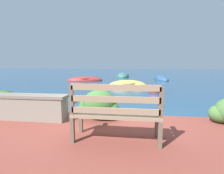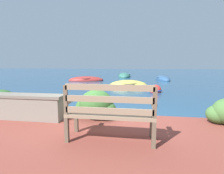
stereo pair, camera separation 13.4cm
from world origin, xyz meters
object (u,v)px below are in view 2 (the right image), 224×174
Objects in this scene: rowboat_mid at (86,80)px; mooring_buoy at (155,90)px; rowboat_nearest at (128,86)px; rowboat_far at (163,79)px; rowboat_outer at (124,76)px; park_bench at (110,111)px.

rowboat_mid is 7.09m from mooring_buoy.
rowboat_mid is (-3.64, 3.17, -0.01)m from rowboat_nearest.
rowboat_outer is at bearing -137.90° from rowboat_far.
rowboat_mid is 5.27m from rowboat_outer.
rowboat_far is at bearing 50.78° from rowboat_nearest.
rowboat_mid is at bearing -84.75° from rowboat_far.
rowboat_nearest is 0.90× the size of rowboat_outer.
rowboat_far is at bearing 80.54° from park_bench.
rowboat_far is (2.68, 4.93, -0.01)m from rowboat_nearest.
rowboat_nearest reaches higher than rowboat_far.
rowboat_nearest reaches higher than mooring_buoy.
rowboat_outer is (-1.07, 15.65, -0.64)m from park_bench.
rowboat_nearest is at bearing 130.43° from mooring_buoy.
rowboat_nearest is 0.83× the size of rowboat_mid.
rowboat_nearest is at bearing -177.90° from rowboat_outer.
rowboat_outer reaches higher than rowboat_nearest.
park_bench is 13.17m from rowboat_far.
mooring_buoy reaches higher than rowboat_far.
park_bench is at bearing 179.58° from rowboat_outer.
rowboat_far is 6.77m from mooring_buoy.
rowboat_nearest is 2.28m from mooring_buoy.
rowboat_outer is (-3.54, 2.73, 0.01)m from rowboat_far.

